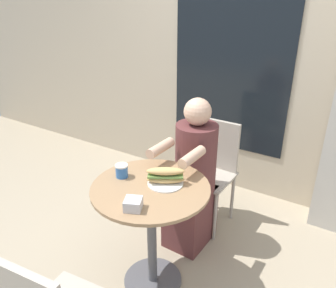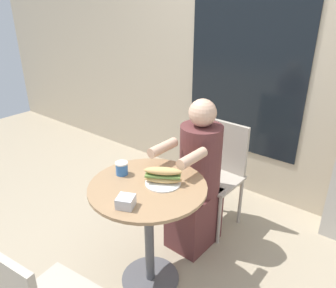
# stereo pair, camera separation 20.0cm
# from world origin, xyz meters

# --- Properties ---
(ground_plane) EXTENTS (8.00, 8.00, 0.00)m
(ground_plane) POSITION_xyz_m (0.00, 0.00, 0.00)
(ground_plane) COLOR tan
(storefront_wall) EXTENTS (8.00, 0.09, 2.80)m
(storefront_wall) POSITION_xyz_m (-0.00, 1.50, 1.40)
(storefront_wall) COLOR #B7A88E
(storefront_wall) RESTS_ON ground_plane
(cafe_table) EXTENTS (0.71, 0.71, 0.75)m
(cafe_table) POSITION_xyz_m (0.00, 0.00, 0.55)
(cafe_table) COLOR #997551
(cafe_table) RESTS_ON ground_plane
(diner_chair) EXTENTS (0.39, 0.39, 0.87)m
(diner_chair) POSITION_xyz_m (0.01, 0.87, 0.52)
(diner_chair) COLOR #ADA393
(diner_chair) RESTS_ON ground_plane
(seated_diner) EXTENTS (0.32, 0.55, 1.15)m
(seated_diner) POSITION_xyz_m (0.01, 0.52, 0.51)
(seated_diner) COLOR brown
(seated_diner) RESTS_ON ground_plane
(sandwich_on_plate) EXTENTS (0.23, 0.22, 0.11)m
(sandwich_on_plate) POSITION_xyz_m (0.06, 0.07, 0.80)
(sandwich_on_plate) COLOR white
(sandwich_on_plate) RESTS_ON cafe_table
(drink_cup) EXTENTS (0.08, 0.08, 0.08)m
(drink_cup) POSITION_xyz_m (-0.22, -0.00, 0.79)
(drink_cup) COLOR #336BB7
(drink_cup) RESTS_ON cafe_table
(napkin_box) EXTENTS (0.12, 0.12, 0.06)m
(napkin_box) POSITION_xyz_m (0.05, -0.23, 0.78)
(napkin_box) COLOR silver
(napkin_box) RESTS_ON cafe_table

